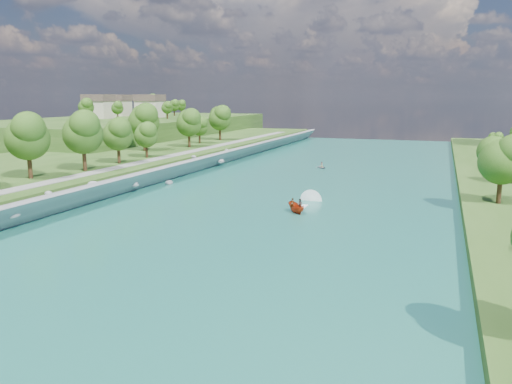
% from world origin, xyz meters
% --- Properties ---
extents(ground, '(260.00, 260.00, 0.00)m').
position_xyz_m(ground, '(0.00, 0.00, 0.00)').
color(ground, '#2D5119').
rests_on(ground, ground).
extents(river_water, '(55.00, 240.00, 0.10)m').
position_xyz_m(river_water, '(0.00, 20.00, 0.05)').
color(river_water, '#185E57').
rests_on(river_water, ground).
extents(berm_west, '(45.00, 240.00, 3.50)m').
position_xyz_m(berm_west, '(-50.00, 20.00, 1.75)').
color(berm_west, '#2D5119').
rests_on(berm_west, ground).
extents(ridge_west, '(60.00, 120.00, 9.00)m').
position_xyz_m(ridge_west, '(-82.50, 95.00, 4.50)').
color(ridge_west, '#2D5119').
rests_on(ridge_west, ground).
extents(riprap_bank, '(4.10, 236.00, 4.06)m').
position_xyz_m(riprap_bank, '(-25.85, 18.75, 1.80)').
color(riprap_bank, slate).
rests_on(riprap_bank, ground).
extents(riverside_path, '(3.00, 200.00, 0.10)m').
position_xyz_m(riverside_path, '(-32.50, 20.00, 3.55)').
color(riverside_path, gray).
rests_on(riverside_path, berm_west).
extents(ridge_houses, '(29.50, 29.50, 8.40)m').
position_xyz_m(ridge_houses, '(-88.67, 100.00, 13.31)').
color(ridge_houses, beige).
rests_on(ridge_houses, ridge_west).
extents(trees_west, '(19.67, 152.62, 13.71)m').
position_xyz_m(trees_west, '(-40.35, 2.92, 9.66)').
color(trees_west, '#294A13').
rests_on(trees_west, berm_west).
extents(trees_ridge, '(19.83, 65.57, 10.12)m').
position_xyz_m(trees_ridge, '(-78.19, 100.35, 13.23)').
color(trees_ridge, '#294A13').
rests_on(trees_ridge, ridge_west).
extents(motorboat, '(3.72, 18.83, 2.17)m').
position_xyz_m(motorboat, '(5.08, 9.68, 0.77)').
color(motorboat, '#AE2E0D').
rests_on(motorboat, river_water).
extents(raft, '(3.46, 3.91, 1.49)m').
position_xyz_m(raft, '(-1.74, 53.95, 0.47)').
color(raft, gray).
rests_on(raft, river_water).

